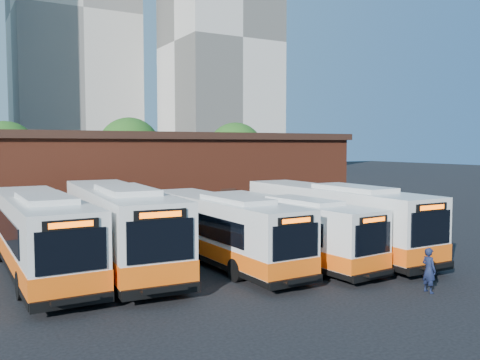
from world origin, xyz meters
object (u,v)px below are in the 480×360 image
bus_mideast (285,231)px  bus_east (333,221)px  bus_midwest (222,232)px  bus_farwest (40,237)px  transit_worker (429,270)px  bus_west (118,228)px

bus_mideast → bus_east: bus_east is taller
bus_midwest → bus_mideast: bus_midwest is taller
bus_farwest → bus_midwest: bearing=-15.4°
bus_farwest → transit_worker: bearing=-40.3°
bus_east → transit_worker: size_ratio=7.68×
bus_midwest → bus_east: 6.18m
bus_farwest → bus_east: size_ratio=1.00×
bus_mideast → bus_east: 3.23m
transit_worker → bus_farwest: bearing=54.9°
bus_farwest → bus_east: bus_farwest is taller
bus_east → transit_worker: bus_east is taller
bus_east → transit_worker: (-1.60, -7.46, -0.76)m
bus_farwest → transit_worker: size_ratio=7.70×
bus_midwest → bus_east: size_ratio=0.92×
bus_midwest → bus_west: bearing=153.7°
bus_midwest → transit_worker: size_ratio=7.07×
bus_mideast → transit_worker: 7.32m
bus_west → bus_east: size_ratio=1.06×
bus_west → bus_farwest: bearing=-176.5°
bus_west → transit_worker: size_ratio=8.17×
transit_worker → bus_east: bearing=-7.8°
bus_farwest → bus_mideast: bearing=-16.3°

